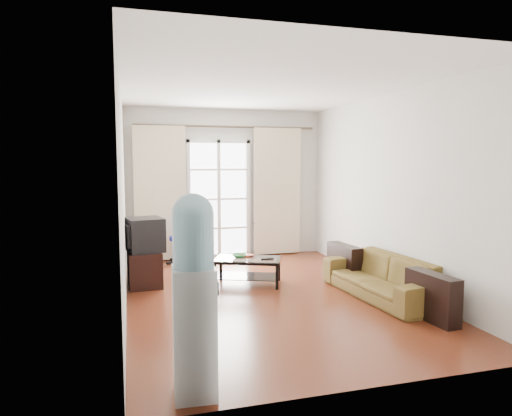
% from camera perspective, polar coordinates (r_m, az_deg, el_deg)
% --- Properties ---
extents(floor, '(5.20, 5.20, 0.00)m').
position_cam_1_polar(floor, '(6.15, 1.44, -10.80)').
color(floor, maroon).
rests_on(floor, ground).
extents(ceiling, '(5.20, 5.20, 0.00)m').
position_cam_1_polar(ceiling, '(5.96, 1.51, 14.91)').
color(ceiling, white).
rests_on(ceiling, wall_back).
extents(wall_back, '(3.60, 0.02, 2.70)m').
position_cam_1_polar(wall_back, '(8.42, -3.76, 3.04)').
color(wall_back, silver).
rests_on(wall_back, floor).
extents(wall_front, '(3.60, 0.02, 2.70)m').
position_cam_1_polar(wall_front, '(3.51, 14.08, -1.05)').
color(wall_front, silver).
rests_on(wall_front, floor).
extents(wall_left, '(0.02, 5.20, 2.70)m').
position_cam_1_polar(wall_left, '(5.64, -16.28, 1.44)').
color(wall_left, silver).
rests_on(wall_left, floor).
extents(wall_right, '(0.02, 5.20, 2.70)m').
position_cam_1_polar(wall_right, '(6.66, 16.46, 2.07)').
color(wall_right, silver).
rests_on(wall_right, floor).
extents(french_door, '(1.16, 0.06, 2.15)m').
position_cam_1_polar(french_door, '(8.35, -4.67, 1.12)').
color(french_door, white).
rests_on(french_door, wall_back).
extents(curtain_rod, '(3.30, 0.04, 0.04)m').
position_cam_1_polar(curtain_rod, '(8.33, -3.66, 10.10)').
color(curtain_rod, '#4C3F2D').
rests_on(curtain_rod, wall_back).
extents(curtain_left, '(0.90, 0.07, 2.35)m').
position_cam_1_polar(curtain_left, '(8.14, -11.87, 1.78)').
color(curtain_left, beige).
rests_on(curtain_left, curtain_rod).
extents(curtain_right, '(0.90, 0.07, 2.35)m').
position_cam_1_polar(curtain_right, '(8.56, 2.66, 2.09)').
color(curtain_right, beige).
rests_on(curtain_right, curtain_rod).
extents(radiator, '(0.64, 0.12, 0.64)m').
position_cam_1_polar(radiator, '(8.63, 1.64, -3.69)').
color(radiator, gray).
rests_on(radiator, floor).
extents(sofa, '(1.95, 1.01, 0.54)m').
position_cam_1_polar(sofa, '(6.21, 15.43, -8.29)').
color(sofa, brown).
rests_on(sofa, floor).
extents(coffee_table, '(1.06, 0.84, 0.38)m').
position_cam_1_polar(coffee_table, '(6.60, -1.04, -7.45)').
color(coffee_table, silver).
rests_on(coffee_table, floor).
extents(bowl, '(0.37, 0.37, 0.05)m').
position_cam_1_polar(bowl, '(6.61, -2.07, -6.00)').
color(bowl, '#2F8131').
rests_on(bowl, coffee_table).
extents(book, '(0.36, 0.38, 0.02)m').
position_cam_1_polar(book, '(6.68, -2.02, -5.99)').
color(book, '#B63E16').
rests_on(book, coffee_table).
extents(remote, '(0.19, 0.07, 0.02)m').
position_cam_1_polar(remote, '(6.49, 1.41, -6.36)').
color(remote, black).
rests_on(remote, coffee_table).
extents(tv_stand, '(0.49, 0.70, 0.50)m').
position_cam_1_polar(tv_stand, '(6.75, -13.78, -7.28)').
color(tv_stand, black).
rests_on(tv_stand, floor).
extents(crt_tv, '(0.59, 0.59, 0.47)m').
position_cam_1_polar(crt_tv, '(6.64, -13.87, -3.25)').
color(crt_tv, black).
rests_on(crt_tv, tv_stand).
extents(task_chair, '(0.73, 0.73, 0.88)m').
position_cam_1_polar(task_chair, '(8.09, -9.22, -4.92)').
color(task_chair, black).
rests_on(task_chair, floor).
extents(water_cooler, '(0.35, 0.33, 1.54)m').
position_cam_1_polar(water_cooler, '(3.44, -7.76, -10.36)').
color(water_cooler, silver).
rests_on(water_cooler, floor).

